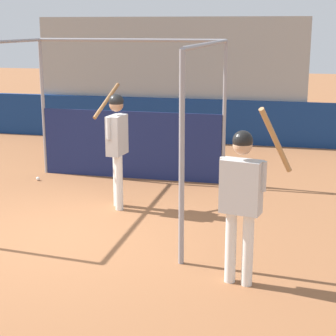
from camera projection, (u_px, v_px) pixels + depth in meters
name	position (u px, v px, depth m)	size (l,w,h in m)	color
ground_plane	(56.00, 235.00, 8.16)	(60.00, 60.00, 0.00)	#935B38
outfield_wall	(168.00, 120.00, 14.69)	(24.00, 0.12, 1.13)	navy
bleacher_section	(184.00, 74.00, 16.38)	(7.05, 4.00, 3.21)	#9E9E99
batting_cage	(120.00, 124.00, 10.31)	(3.75, 3.92, 2.72)	gray
player_batter	(117.00, 139.00, 9.12)	(0.52, 0.89, 2.02)	white
player_waiting	(242.00, 192.00, 6.36)	(0.83, 0.49, 2.14)	white
baseball	(38.00, 179.00, 11.03)	(0.07, 0.07, 0.07)	white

